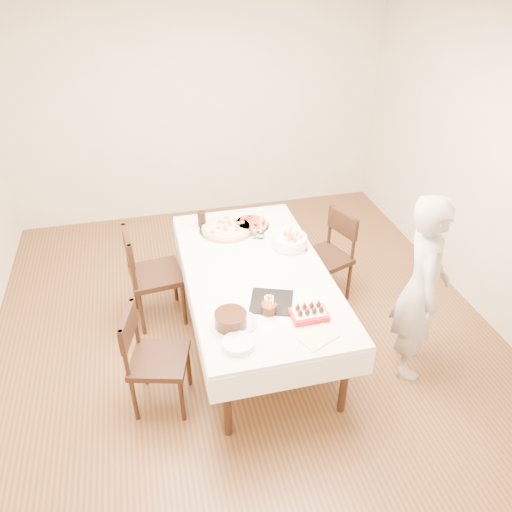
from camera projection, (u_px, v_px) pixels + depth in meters
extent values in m
plane|color=#52301C|center=(246.00, 335.00, 4.55)|extent=(5.00, 5.00, 0.00)
cube|color=beige|center=(197.00, 107.00, 5.83)|extent=(4.50, 0.04, 2.70)
cube|color=beige|center=(501.00, 174.00, 4.25)|extent=(0.04, 5.00, 2.70)
plane|color=white|center=(241.00, 7.00, 3.06)|extent=(5.00, 5.00, 0.00)
cube|color=white|center=(256.00, 305.00, 4.31)|extent=(1.69, 2.37, 0.75)
imported|color=beige|center=(422.00, 289.00, 3.82)|extent=(0.57, 0.68, 1.58)
cylinder|color=beige|center=(227.00, 228.00, 4.63)|extent=(0.52, 0.52, 0.04)
cylinder|color=red|center=(251.00, 224.00, 4.70)|extent=(0.38, 0.38, 0.04)
cube|color=#B21E1E|center=(292.00, 245.00, 4.42)|extent=(0.26, 0.26, 0.01)
cylinder|color=white|center=(290.00, 241.00, 4.38)|extent=(0.38, 0.38, 0.10)
cylinder|color=white|center=(261.00, 223.00, 4.44)|extent=(0.07, 0.07, 0.31)
cylinder|color=black|center=(202.00, 219.00, 4.67)|extent=(0.09, 0.09, 0.14)
cylinder|color=black|center=(231.00, 320.00, 3.49)|extent=(0.35, 0.35, 0.12)
cube|color=black|center=(271.00, 302.00, 3.75)|extent=(0.41, 0.41, 0.01)
cylinder|color=#35160E|center=(269.00, 304.00, 3.61)|extent=(0.14, 0.14, 0.13)
cube|color=beige|center=(318.00, 338.00, 3.43)|extent=(0.31, 0.26, 0.02)
cylinder|color=white|center=(238.00, 344.00, 3.35)|extent=(0.25, 0.25, 0.05)
cylinder|color=white|center=(238.00, 323.00, 3.55)|extent=(0.34, 0.34, 0.01)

